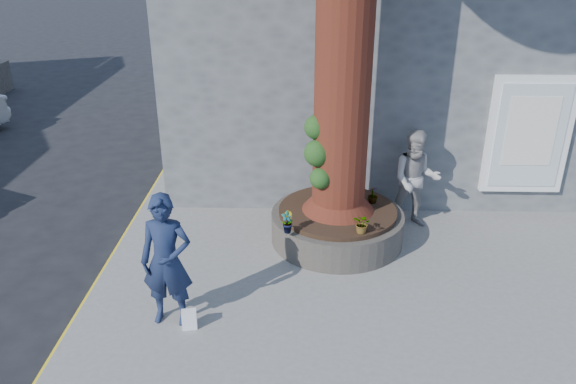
{
  "coord_description": "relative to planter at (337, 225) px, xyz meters",
  "views": [
    {
      "loc": [
        0.18,
        -6.71,
        5.01
      ],
      "look_at": [
        -0.05,
        1.52,
        1.25
      ],
      "focal_mm": 35.0,
      "sensor_mm": 36.0,
      "label": 1
    }
  ],
  "objects": [
    {
      "name": "plant_a",
      "position": [
        -0.85,
        -0.85,
        0.48
      ],
      "size": [
        0.2,
        0.15,
        0.35
      ],
      "primitive_type": "imported",
      "rotation": [
        0.0,
        0.0,
        0.15
      ],
      "color": "gray",
      "rests_on": "planter"
    },
    {
      "name": "plant_c",
      "position": [
        0.62,
        0.26,
        0.46
      ],
      "size": [
        0.24,
        0.24,
        0.3
      ],
      "primitive_type": "imported",
      "rotation": [
        0.0,
        0.0,
        3.76
      ],
      "color": "gray",
      "rests_on": "planter"
    },
    {
      "name": "pavement",
      "position": [
        0.7,
        -1.0,
        -0.35
      ],
      "size": [
        9.0,
        8.0,
        0.12
      ],
      "primitive_type": "cube",
      "color": "slate",
      "rests_on": "ground"
    },
    {
      "name": "plant_d",
      "position": [
        0.34,
        -0.85,
        0.47
      ],
      "size": [
        0.39,
        0.38,
        0.32
      ],
      "primitive_type": "imported",
      "rotation": [
        0.0,
        0.0,
        5.63
      ],
      "color": "gray",
      "rests_on": "planter"
    },
    {
      "name": "woman",
      "position": [
        1.41,
        0.6,
        0.62
      ],
      "size": [
        0.94,
        0.77,
        1.83
      ],
      "primitive_type": "imported",
      "rotation": [
        0.0,
        0.0,
        -0.08
      ],
      "color": "#A09C99",
      "rests_on": "pavement"
    },
    {
      "name": "ground",
      "position": [
        -0.8,
        -2.0,
        -0.41
      ],
      "size": [
        120.0,
        120.0,
        0.0
      ],
      "primitive_type": "plane",
      "color": "black",
      "rests_on": "ground"
    },
    {
      "name": "plant_b",
      "position": [
        -0.85,
        -0.85,
        0.48
      ],
      "size": [
        0.24,
        0.24,
        0.35
      ],
      "primitive_type": "imported",
      "rotation": [
        0.0,
        0.0,
        1.93
      ],
      "color": "gray",
      "rests_on": "planter"
    },
    {
      "name": "planter",
      "position": [
        0.0,
        0.0,
        0.0
      ],
      "size": [
        2.3,
        2.3,
        0.6
      ],
      "color": "black",
      "rests_on": "pavement"
    },
    {
      "name": "shopping_bag",
      "position": [
        -2.14,
        -2.53,
        -0.15
      ],
      "size": [
        0.22,
        0.16,
        0.28
      ],
      "primitive_type": "cube",
      "rotation": [
        0.0,
        0.0,
        0.19
      ],
      "color": "white",
      "rests_on": "pavement"
    },
    {
      "name": "stone_shop",
      "position": [
        1.7,
        5.2,
        2.75
      ],
      "size": [
        10.3,
        8.3,
        6.3
      ],
      "color": "#525557",
      "rests_on": "ground"
    },
    {
      "name": "yellow_line",
      "position": [
        -3.85,
        -1.0,
        -0.41
      ],
      "size": [
        0.1,
        30.0,
        0.01
      ],
      "primitive_type": "cube",
      "color": "yellow",
      "rests_on": "ground"
    },
    {
      "name": "man",
      "position": [
        -2.41,
        -2.35,
        0.66
      ],
      "size": [
        0.72,
        0.49,
        1.91
      ],
      "primitive_type": "imported",
      "rotation": [
        0.0,
        0.0,
        -0.04
      ],
      "color": "#17213F",
      "rests_on": "pavement"
    }
  ]
}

